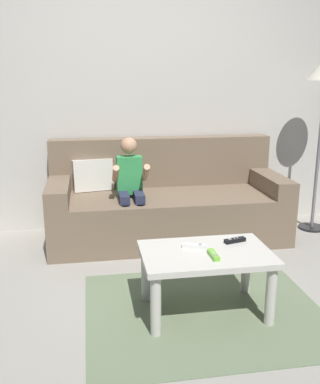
# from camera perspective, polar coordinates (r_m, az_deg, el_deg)

# --- Properties ---
(ground_plane) EXTENTS (8.04, 8.04, 0.00)m
(ground_plane) POSITION_cam_1_polar(r_m,az_deg,el_deg) (2.67, 1.58, -16.20)
(ground_plane) COLOR #9E998E
(wall_back) EXTENTS (4.02, 0.05, 2.50)m
(wall_back) POSITION_cam_1_polar(r_m,az_deg,el_deg) (4.01, -3.16, 13.01)
(wall_back) COLOR beige
(wall_back) RESTS_ON ground
(couch) EXTENTS (2.00, 0.80, 0.85)m
(couch) POSITION_cam_1_polar(r_m,az_deg,el_deg) (3.81, 0.73, -1.68)
(couch) COLOR #75604C
(couch) RESTS_ON ground
(person_seated_on_couch) EXTENTS (0.29, 0.36, 0.90)m
(person_seated_on_couch) POSITION_cam_1_polar(r_m,az_deg,el_deg) (3.54, -3.89, 0.82)
(person_seated_on_couch) COLOR #282D47
(person_seated_on_couch) RESTS_ON ground
(coffee_table) EXTENTS (0.76, 0.50, 0.39)m
(coffee_table) POSITION_cam_1_polar(r_m,az_deg,el_deg) (2.61, 6.01, -9.20)
(coffee_table) COLOR beige
(coffee_table) RESTS_ON ground
(area_rug) EXTENTS (1.43, 1.18, 0.01)m
(area_rug) POSITION_cam_1_polar(r_m,az_deg,el_deg) (2.75, 5.83, -15.20)
(area_rug) COLOR #6B7A5B
(area_rug) RESTS_ON ground
(game_remote_lime_near_edge) EXTENTS (0.04, 0.14, 0.03)m
(game_remote_lime_near_edge) POSITION_cam_1_polar(r_m,az_deg,el_deg) (2.51, 7.03, -8.16)
(game_remote_lime_near_edge) COLOR #72C638
(game_remote_lime_near_edge) RESTS_ON coffee_table
(game_remote_white_center) EXTENTS (0.14, 0.08, 0.03)m
(game_remote_white_center) POSITION_cam_1_polar(r_m,az_deg,el_deg) (2.62, 4.46, -7.07)
(game_remote_white_center) COLOR white
(game_remote_white_center) RESTS_ON coffee_table
(game_remote_black_far_corner) EXTENTS (0.14, 0.07, 0.03)m
(game_remote_black_far_corner) POSITION_cam_1_polar(r_m,az_deg,el_deg) (2.74, 9.78, -6.25)
(game_remote_black_far_corner) COLOR black
(game_remote_black_far_corner) RESTS_ON coffee_table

